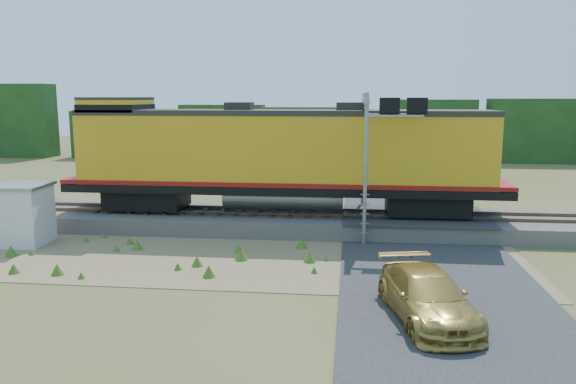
# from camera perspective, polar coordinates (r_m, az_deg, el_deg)

# --- Properties ---
(ground) EXTENTS (140.00, 140.00, 0.00)m
(ground) POSITION_cam_1_polar(r_m,az_deg,el_deg) (22.83, -3.48, -7.16)
(ground) COLOR #475123
(ground) RESTS_ON ground
(ballast) EXTENTS (70.00, 5.00, 0.80)m
(ballast) POSITION_cam_1_polar(r_m,az_deg,el_deg) (28.46, -1.41, -2.92)
(ballast) COLOR slate
(ballast) RESTS_ON ground
(rails) EXTENTS (70.00, 1.54, 0.16)m
(rails) POSITION_cam_1_polar(r_m,az_deg,el_deg) (28.36, -1.42, -1.98)
(rails) COLOR brown
(rails) RESTS_ON ballast
(dirt_shoulder) EXTENTS (26.00, 8.00, 0.03)m
(dirt_shoulder) POSITION_cam_1_polar(r_m,az_deg,el_deg) (23.70, -8.07, -6.57)
(dirt_shoulder) COLOR #8C7754
(dirt_shoulder) RESTS_ON ground
(road) EXTENTS (7.00, 66.00, 0.86)m
(road) POSITION_cam_1_polar(r_m,az_deg,el_deg) (23.41, 14.10, -6.79)
(road) COLOR #38383A
(road) RESTS_ON ground
(tree_line_north) EXTENTS (130.00, 3.00, 6.50)m
(tree_line_north) POSITION_cam_1_polar(r_m,az_deg,el_deg) (59.74, 2.80, 6.26)
(tree_line_north) COLOR #193914
(tree_line_north) RESTS_ON ground
(weed_clumps) EXTENTS (15.00, 6.20, 0.56)m
(weed_clumps) POSITION_cam_1_polar(r_m,az_deg,el_deg) (23.76, -11.84, -6.68)
(weed_clumps) COLOR #3E671D
(weed_clumps) RESTS_ON ground
(locomotive) EXTENTS (21.77, 3.32, 5.62)m
(locomotive) POSITION_cam_1_polar(r_m,az_deg,el_deg) (27.91, -1.15, 3.76)
(locomotive) COLOR black
(locomotive) RESTS_ON rails
(shed) EXTENTS (2.44, 2.44, 2.75)m
(shed) POSITION_cam_1_polar(r_m,az_deg,el_deg) (27.92, -25.41, -2.04)
(shed) COLOR silver
(shed) RESTS_ON ground
(signal_gantry) EXTENTS (2.69, 6.20, 6.78)m
(signal_gantry) POSITION_cam_1_polar(r_m,az_deg,el_deg) (26.92, 8.58, 6.37)
(signal_gantry) COLOR gray
(signal_gantry) RESTS_ON ground
(car) EXTENTS (3.05, 5.37, 1.47)m
(car) POSITION_cam_1_polar(r_m,az_deg,el_deg) (17.47, 13.95, -10.25)
(car) COLOR #B19241
(car) RESTS_ON ground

